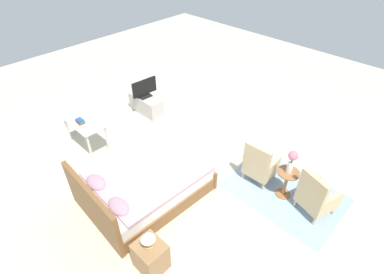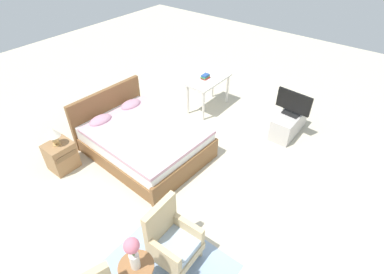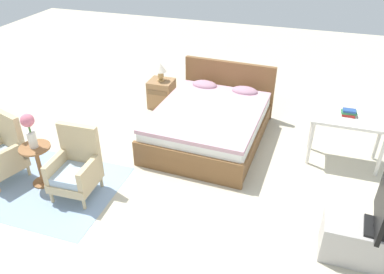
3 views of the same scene
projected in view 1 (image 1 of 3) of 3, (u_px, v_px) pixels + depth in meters
name	position (u px, v px, depth m)	size (l,w,h in m)	color
ground_plane	(184.00, 169.00, 6.24)	(16.00, 16.00, 0.00)	beige
floor_rug	(284.00, 192.00, 5.74)	(2.10, 1.50, 0.01)	#8EA8C6
bed	(143.00, 184.00, 5.50)	(1.72, 2.23, 0.96)	brown
armchair_by_window_left	(316.00, 197.00, 5.16)	(0.68, 0.68, 0.92)	#CCB284
armchair_by_window_right	(260.00, 165.00, 5.79)	(0.56, 0.56, 0.92)	#CCB284
side_table	(286.00, 181.00, 5.48)	(0.40, 0.40, 0.59)	#936038
flower_vase	(292.00, 160.00, 5.16)	(0.17, 0.17, 0.48)	silver
nightstand	(151.00, 256.00, 4.42)	(0.44, 0.41, 0.52)	#997047
table_lamp	(148.00, 238.00, 4.13)	(0.22, 0.22, 0.33)	tan
tv_stand	(146.00, 104.00, 7.84)	(0.96, 0.40, 0.45)	#B7B2AD
tv_flatscreen	(144.00, 88.00, 7.55)	(0.23, 0.69, 0.48)	black
vanity_desk	(84.00, 125.00, 6.43)	(1.04, 0.52, 0.73)	silver
book_stack	(80.00, 121.00, 6.28)	(0.22, 0.15, 0.09)	#AD2823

